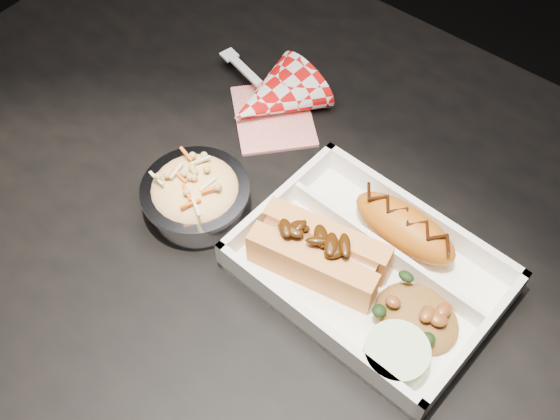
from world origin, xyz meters
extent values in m
cube|color=black|center=(0.00, 0.00, 0.73)|extent=(1.20, 0.80, 0.03)
cylinder|color=black|center=(-0.55, 0.35, 0.36)|extent=(0.05, 0.05, 0.72)
cube|color=white|center=(0.03, 0.02, 0.75)|extent=(0.26, 0.19, 0.01)
cube|color=white|center=(0.03, 0.11, 0.77)|extent=(0.25, 0.02, 0.04)
cube|color=white|center=(0.02, -0.06, 0.77)|extent=(0.25, 0.02, 0.04)
cube|color=white|center=(-0.09, 0.03, 0.77)|extent=(0.02, 0.18, 0.04)
cube|color=white|center=(0.15, 0.02, 0.77)|extent=(0.02, 0.18, 0.04)
cube|color=white|center=(0.03, 0.05, 0.77)|extent=(0.23, 0.02, 0.03)
ellipsoid|color=#BC5F12|center=(0.03, 0.08, 0.78)|extent=(0.12, 0.05, 0.04)
cube|color=#DE904C|center=(-0.02, -0.02, 0.78)|extent=(0.14, 0.05, 0.04)
cube|color=#DE904C|center=(-0.02, 0.02, 0.78)|extent=(0.14, 0.05, 0.04)
cylinder|color=brown|center=(-0.02, 0.00, 0.79)|extent=(0.12, 0.05, 0.03)
ellipsoid|color=#905F29|center=(0.09, 0.01, 0.77)|extent=(0.09, 0.07, 0.03)
cylinder|color=beige|center=(0.10, -0.04, 0.77)|extent=(0.06, 0.06, 0.03)
cylinder|color=silver|center=(-0.16, -0.02, 0.77)|extent=(0.10, 0.10, 0.04)
cylinder|color=silver|center=(-0.16, -0.02, 0.79)|extent=(0.11, 0.11, 0.01)
ellipsoid|color=beige|center=(-0.16, -0.02, 0.79)|extent=(0.09, 0.09, 0.04)
cube|color=red|center=(-0.19, 0.14, 0.75)|extent=(0.14, 0.14, 0.00)
cone|color=red|center=(-0.20, 0.15, 0.77)|extent=(0.12, 0.13, 0.10)
cube|color=white|center=(-0.25, 0.16, 0.77)|extent=(0.06, 0.02, 0.00)
cube|color=white|center=(-0.28, 0.17, 0.77)|extent=(0.02, 0.02, 0.00)
camera|label=1|loc=(0.18, -0.31, 1.37)|focal=45.00mm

